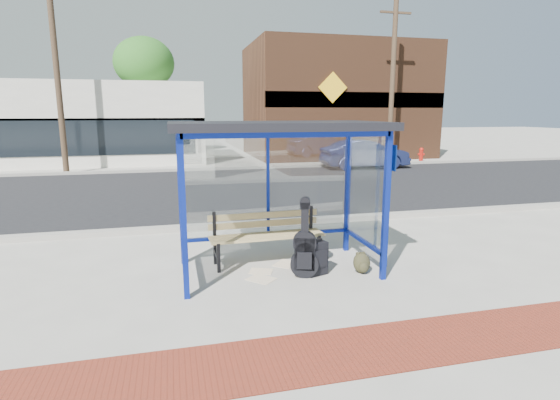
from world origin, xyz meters
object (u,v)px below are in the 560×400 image
object	(u,v)px
bench	(266,233)
suitcase	(316,258)
backpack	(362,263)
parked_car	(365,154)
guitar_bag	(305,250)
fire_hydrant	(421,154)

from	to	relation	value
bench	suitcase	size ratio (longest dim) A/B	3.34
suitcase	backpack	bearing A→B (deg)	-27.76
bench	parked_car	size ratio (longest dim) A/B	0.49
guitar_bag	parked_car	size ratio (longest dim) A/B	0.30
fire_hydrant	guitar_bag	bearing A→B (deg)	-127.17
guitar_bag	suitcase	size ratio (longest dim) A/B	2.06
backpack	parked_car	size ratio (longest dim) A/B	0.08
bench	parked_car	world-z (taller)	parked_car
backpack	parked_car	world-z (taller)	parked_car
parked_car	suitcase	bearing A→B (deg)	152.18
guitar_bag	backpack	distance (m)	1.00
suitcase	backpack	world-z (taller)	suitcase
suitcase	fire_hydrant	size ratio (longest dim) A/B	0.78
backpack	bench	bearing A→B (deg)	153.60
bench	suitcase	bearing A→B (deg)	-52.32
parked_car	fire_hydrant	bearing A→B (deg)	-67.39
guitar_bag	fire_hydrant	world-z (taller)	guitar_bag
parked_car	fire_hydrant	world-z (taller)	parked_car
suitcase	fire_hydrant	distance (m)	17.54
bench	guitar_bag	bearing A→B (deg)	-64.86
guitar_bag	fire_hydrant	distance (m)	17.72
suitcase	backpack	distance (m)	0.76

